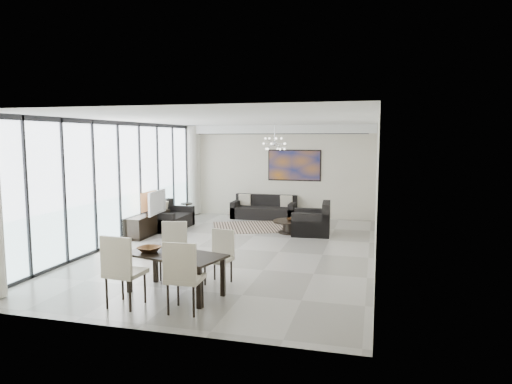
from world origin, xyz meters
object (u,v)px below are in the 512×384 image
(coffee_table, at_px, (291,226))
(tv_console, at_px, (147,224))
(sofa_main, at_px, (264,211))
(television, at_px, (153,202))
(dining_table, at_px, (175,259))

(coffee_table, distance_m, tv_console, 3.77)
(sofa_main, relative_size, television, 1.87)
(sofa_main, relative_size, dining_table, 1.13)
(coffee_table, xyz_separation_m, dining_table, (-0.92, -5.20, 0.39))
(sofa_main, relative_size, tv_console, 1.15)
(coffee_table, xyz_separation_m, television, (-3.43, -1.08, 0.66))
(coffee_table, height_order, dining_table, dining_table)
(coffee_table, bearing_deg, sofa_main, 121.38)
(sofa_main, height_order, tv_console, sofa_main)
(coffee_table, height_order, tv_console, tv_console)
(coffee_table, bearing_deg, tv_console, -162.54)
(coffee_table, distance_m, dining_table, 5.29)
(dining_table, bearing_deg, tv_console, 123.30)
(dining_table, bearing_deg, sofa_main, 92.25)
(sofa_main, distance_m, tv_console, 3.91)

